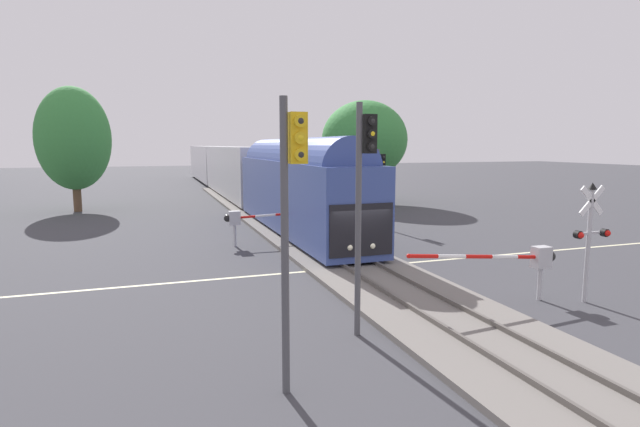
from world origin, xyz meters
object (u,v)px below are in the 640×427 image
object	(u,v)px
crossing_gate_near	(527,259)
pine_left_background	(73,139)
crossing_gate_far	(247,218)
commuter_train	(236,170)
crossing_signal_mast	(590,230)
traffic_signal_far_side	(380,175)
traffic_signal_median	(363,183)
traffic_signal_near_left	(291,200)
oak_far_right	(364,140)

from	to	relation	value
crossing_gate_near	pine_left_background	distance (m)	34.23
crossing_gate_near	pine_left_background	bearing A→B (deg)	119.56
crossing_gate_far	commuter_train	bearing A→B (deg)	81.88
crossing_gate_far	pine_left_background	size ratio (longest dim) A/B	0.62
crossing_signal_mast	traffic_signal_far_side	bearing A→B (deg)	89.07
crossing_signal_mast	traffic_signal_median	bearing A→B (deg)	-178.45
traffic_signal_median	crossing_gate_far	bearing A→B (deg)	92.72
crossing_gate_near	crossing_signal_mast	bearing A→B (deg)	-21.32
traffic_signal_median	traffic_signal_near_left	world-z (taller)	traffic_signal_median
crossing_signal_mast	traffic_signal_median	world-z (taller)	traffic_signal_median
traffic_signal_far_side	pine_left_background	bearing A→B (deg)	142.79
pine_left_background	traffic_signal_median	bearing A→B (deg)	-70.91
traffic_signal_far_side	oak_far_right	xyz separation A→B (m)	(4.25, 12.06, 2.28)
oak_far_right	crossing_gate_near	bearing A→B (deg)	-103.02
commuter_train	crossing_signal_mast	bearing A→B (deg)	-81.80
traffic_signal_median	commuter_train	bearing A→B (deg)	85.71
crossing_gate_near	crossing_signal_mast	world-z (taller)	crossing_signal_mast
crossing_gate_far	traffic_signal_near_left	world-z (taller)	traffic_signal_near_left
commuter_train	crossing_signal_mast	xyz separation A→B (m)	(5.26, -36.54, -0.34)
traffic_signal_far_side	traffic_signal_near_left	bearing A→B (deg)	-120.38
crossing_signal_mast	oak_far_right	size ratio (longest dim) A/B	0.44
crossing_gate_far	traffic_signal_near_left	xyz separation A→B (m)	(-2.02, -15.52, 2.61)
traffic_signal_median	oak_far_right	world-z (taller)	oak_far_right
commuter_train	pine_left_background	size ratio (longest dim) A/B	6.85
crossing_gate_far	oak_far_right	world-z (taller)	oak_far_right
traffic_signal_far_side	pine_left_background	distance (m)	23.76
crossing_gate_near	traffic_signal_far_side	distance (m)	15.50
commuter_train	crossing_gate_near	world-z (taller)	commuter_train
commuter_train	oak_far_right	size ratio (longest dim) A/B	7.30
crossing_gate_far	crossing_signal_mast	bearing A→B (deg)	-56.07
traffic_signal_median	traffic_signal_near_left	xyz separation A→B (m)	(-2.64, -2.45, -0.10)
traffic_signal_near_left	oak_far_right	xyz separation A→B (m)	(15.17, 30.69, 1.51)
traffic_signal_median	crossing_signal_mast	bearing A→B (deg)	1.55
traffic_signal_far_side	crossing_gate_far	bearing A→B (deg)	-160.72
traffic_signal_median	traffic_signal_near_left	size ratio (longest dim) A/B	1.02
traffic_signal_far_side	oak_far_right	world-z (taller)	oak_far_right
traffic_signal_median	traffic_signal_near_left	bearing A→B (deg)	-137.10
crossing_signal_mast	crossing_gate_far	xyz separation A→B (m)	(-8.64, 12.85, -0.98)
pine_left_background	oak_far_right	size ratio (longest dim) A/B	1.07
commuter_train	traffic_signal_median	size ratio (longest dim) A/B	10.52
crossing_gate_near	commuter_train	bearing A→B (deg)	95.52
crossing_gate_far	crossing_gate_near	bearing A→B (deg)	-60.61
traffic_signal_near_left	oak_far_right	distance (m)	34.27
crossing_signal_mast	traffic_signal_near_left	size ratio (longest dim) A/B	0.65
crossing_signal_mast	traffic_signal_far_side	size ratio (longest dim) A/B	0.81
crossing_signal_mast	traffic_signal_near_left	distance (m)	11.11
oak_far_right	traffic_signal_far_side	bearing A→B (deg)	-109.42
crossing_signal_mast	pine_left_background	world-z (taller)	pine_left_background
traffic_signal_near_left	traffic_signal_median	bearing A→B (deg)	42.90
traffic_signal_near_left	traffic_signal_far_side	bearing A→B (deg)	59.62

